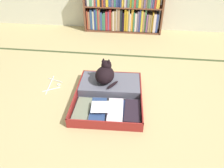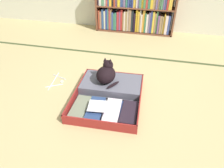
# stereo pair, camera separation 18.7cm
# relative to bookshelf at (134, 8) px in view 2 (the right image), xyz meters

# --- Properties ---
(ground_plane) EXTENTS (10.00, 10.00, 0.00)m
(ground_plane) POSITION_rel_bookshelf_xyz_m (0.13, -2.25, -0.42)
(ground_plane) COLOR tan
(tatami_border) EXTENTS (4.80, 0.05, 0.00)m
(tatami_border) POSITION_rel_bookshelf_xyz_m (0.13, -0.99, -0.42)
(tatami_border) COLOR #3C4727
(tatami_border) RESTS_ON ground_plane
(bookshelf) EXTENTS (1.39, 0.25, 0.89)m
(bookshelf) POSITION_rel_bookshelf_xyz_m (0.00, 0.00, 0.00)
(bookshelf) COLOR brown
(bookshelf) RESTS_ON ground_plane
(open_suitcase) EXTENTS (0.73, 0.87, 0.10)m
(open_suitcase) POSITION_rel_bookshelf_xyz_m (0.03, -1.97, -0.38)
(open_suitcase) COLOR maroon
(open_suitcase) RESTS_ON ground_plane
(black_cat) EXTENTS (0.28, 0.29, 0.27)m
(black_cat) POSITION_rel_bookshelf_xyz_m (-0.03, -1.84, -0.21)
(black_cat) COLOR black
(black_cat) RESTS_ON open_suitcase
(clothes_hanger) EXTENTS (0.21, 0.37, 0.01)m
(clothes_hanger) POSITION_rel_bookshelf_xyz_m (-0.66, -1.84, -0.41)
(clothes_hanger) COLOR silver
(clothes_hanger) RESTS_ON ground_plane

